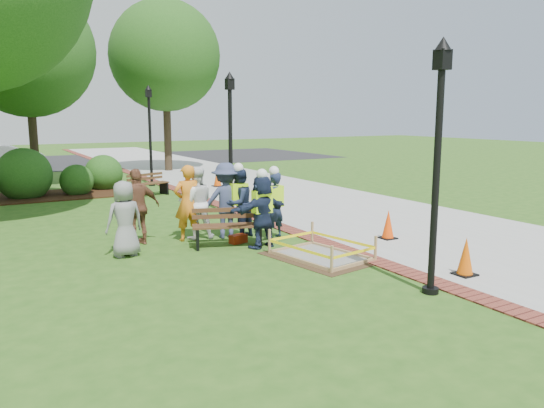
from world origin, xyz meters
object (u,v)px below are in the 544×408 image
lamp_near (438,149)px  hivis_worker_b (274,203)px  bench_near (228,235)px  cone_front (466,257)px  wet_concrete_pad (321,247)px  hivis_worker_a (262,209)px  hivis_worker_c (239,201)px

lamp_near → hivis_worker_b: bearing=93.5°
lamp_near → hivis_worker_b: 5.15m
bench_near → lamp_near: 5.40m
cone_front → lamp_near: bearing=-163.5°
wet_concrete_pad → hivis_worker_b: bearing=89.3°
lamp_near → hivis_worker_a: lamp_near is taller
cone_front → hivis_worker_c: size_ratio=0.40×
bench_near → lamp_near: (1.66, -4.65, 2.20)m
cone_front → hivis_worker_b: (-1.60, 4.51, 0.53)m
wet_concrete_pad → hivis_worker_b: size_ratio=1.42×
bench_near → hivis_worker_a: hivis_worker_a is taller
bench_near → hivis_worker_c: hivis_worker_c is taller
bench_near → hivis_worker_a: 1.00m
cone_front → wet_concrete_pad: bearing=123.7°
wet_concrete_pad → cone_front: cone_front is taller
bench_near → hivis_worker_b: size_ratio=0.96×
cone_front → hivis_worker_c: hivis_worker_c is taller
wet_concrete_pad → bench_near: (-1.33, 1.82, 0.05)m
cone_front → hivis_worker_b: bearing=109.6°
wet_concrete_pad → bench_near: size_ratio=1.49×
bench_near → hivis_worker_b: hivis_worker_b is taller
wet_concrete_pad → hivis_worker_b: (0.02, 2.07, 0.66)m
cone_front → hivis_worker_a: bearing=120.9°
hivis_worker_b → hivis_worker_c: (-0.74, 0.46, 0.03)m
wet_concrete_pad → cone_front: (1.63, -2.44, 0.13)m
cone_front → bench_near: bearing=124.8°
bench_near → hivis_worker_b: (1.36, 0.25, 0.61)m
wet_concrete_pad → cone_front: bearing=-56.3°
bench_near → cone_front: bench_near is taller
lamp_near → hivis_worker_c: 5.68m
hivis_worker_a → hivis_worker_c: bearing=92.0°
wet_concrete_pad → cone_front: size_ratio=3.40×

